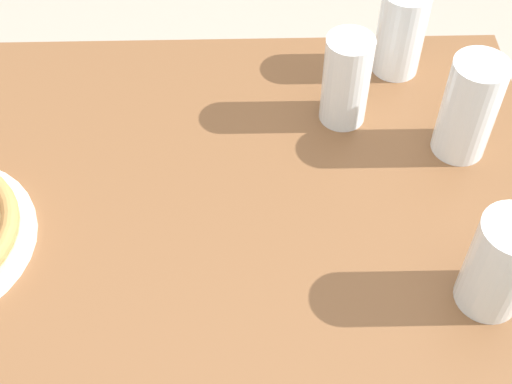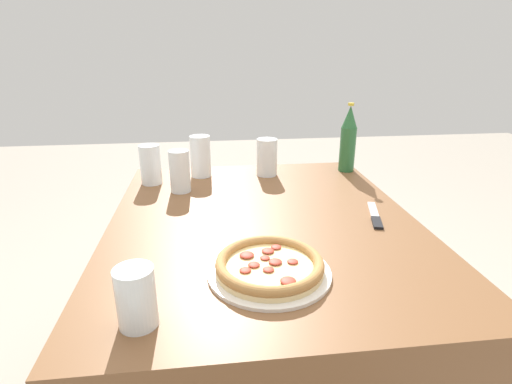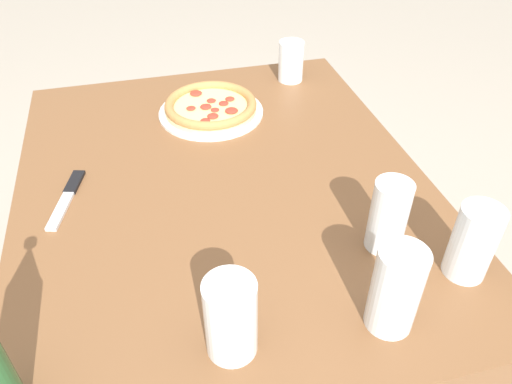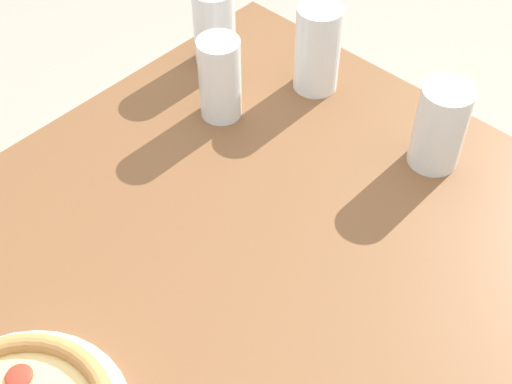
% 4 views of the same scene
% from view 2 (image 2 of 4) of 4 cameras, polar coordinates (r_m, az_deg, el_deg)
% --- Properties ---
extents(table, '(1.08, 0.87, 0.70)m').
position_cam_2_polar(table, '(1.34, 0.98, -17.69)').
color(table, brown).
rests_on(table, ground_plane).
extents(pizza_veggie, '(0.27, 0.27, 0.04)m').
position_cam_2_polar(pizza_veggie, '(0.89, 1.94, -10.60)').
color(pizza_veggie, silver).
rests_on(pizza_veggie, table).
extents(glass_mango_juice, '(0.08, 0.08, 0.14)m').
position_cam_2_polar(glass_mango_juice, '(1.52, 1.57, 4.71)').
color(glass_mango_juice, white).
rests_on(glass_mango_juice, table).
extents(glass_orange_juice, '(0.07, 0.07, 0.14)m').
position_cam_2_polar(glass_orange_juice, '(1.37, -10.81, 2.60)').
color(glass_orange_juice, white).
rests_on(glass_orange_juice, table).
extents(glass_red_wine, '(0.07, 0.07, 0.11)m').
position_cam_2_polar(glass_red_wine, '(0.76, -16.72, -14.40)').
color(glass_red_wine, white).
rests_on(glass_red_wine, table).
extents(glass_cola, '(0.07, 0.07, 0.14)m').
position_cam_2_polar(glass_cola, '(1.48, -14.81, 3.53)').
color(glass_cola, white).
rests_on(glass_cola, table).
extents(glass_water, '(0.08, 0.08, 0.15)m').
position_cam_2_polar(glass_water, '(1.52, -7.93, 4.89)').
color(glass_water, white).
rests_on(glass_water, table).
extents(beer_bottle, '(0.06, 0.06, 0.27)m').
position_cam_2_polar(beer_bottle, '(1.60, 13.04, 7.33)').
color(beer_bottle, '#286033').
rests_on(beer_bottle, table).
extents(knife, '(0.19, 0.07, 0.01)m').
position_cam_2_polar(knife, '(1.22, 16.63, -3.32)').
color(knife, black).
rests_on(knife, table).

